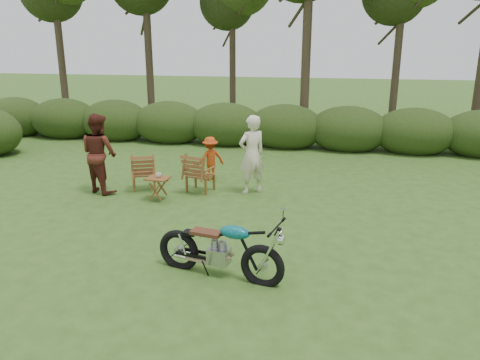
% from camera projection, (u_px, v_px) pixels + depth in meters
% --- Properties ---
extents(ground, '(80.00, 80.00, 0.00)m').
position_uv_depth(ground, '(214.00, 273.00, 6.97)').
color(ground, '#2F501A').
rests_on(ground, ground).
extents(tree_line, '(22.52, 11.62, 8.14)m').
position_uv_depth(tree_line, '(307.00, 26.00, 14.92)').
color(tree_line, '#38291E').
rests_on(tree_line, ground).
extents(motorcycle, '(2.00, 1.07, 1.08)m').
position_uv_depth(motorcycle, '(219.00, 275.00, 6.92)').
color(motorcycle, '#0DA0A9').
rests_on(motorcycle, ground).
extents(lawn_chair_right, '(0.74, 0.74, 0.90)m').
position_uv_depth(lawn_chair_right, '(201.00, 191.00, 10.80)').
color(lawn_chair_right, '#5B2F16').
rests_on(lawn_chair_right, ground).
extents(lawn_chair_left, '(0.78, 0.78, 0.87)m').
position_uv_depth(lawn_chair_left, '(145.00, 189.00, 10.96)').
color(lawn_chair_left, brown).
rests_on(lawn_chair_left, ground).
extents(side_table, '(0.52, 0.45, 0.51)m').
position_uv_depth(side_table, '(158.00, 189.00, 10.11)').
color(side_table, '#5B2D16').
rests_on(side_table, ground).
extents(cup, '(0.14, 0.14, 0.10)m').
position_uv_depth(cup, '(158.00, 175.00, 10.06)').
color(cup, beige).
rests_on(cup, side_table).
extents(adult_a, '(0.77, 0.75, 1.78)m').
position_uv_depth(adult_a, '(251.00, 193.00, 10.70)').
color(adult_a, beige).
rests_on(adult_a, ground).
extents(adult_b, '(1.08, 0.99, 1.80)m').
position_uv_depth(adult_b, '(103.00, 191.00, 10.78)').
color(adult_b, '#521F17').
rests_on(adult_b, ground).
extents(child, '(0.81, 0.73, 1.09)m').
position_uv_depth(child, '(211.00, 179.00, 11.71)').
color(child, '#B83C11').
rests_on(child, ground).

